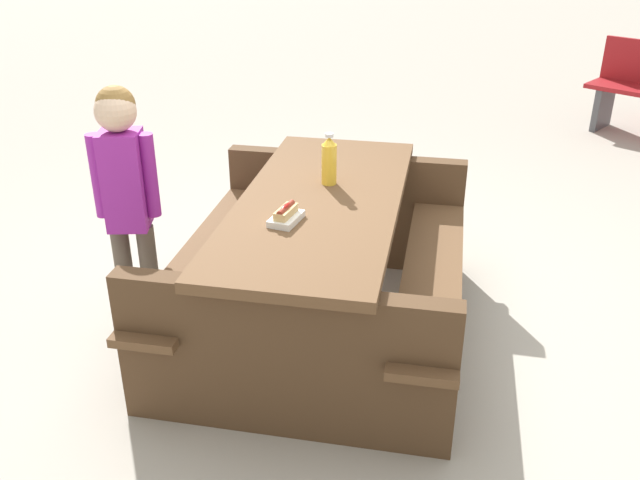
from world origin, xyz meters
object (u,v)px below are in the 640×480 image
object	(u,v)px
soda_bottle	(329,161)
hotdog_tray	(286,215)
child_in_coat	(125,181)
picnic_table	(320,254)

from	to	relation	value
soda_bottle	hotdog_tray	distance (m)	0.51
hotdog_tray	child_in_coat	world-z (taller)	child_in_coat
picnic_table	child_in_coat	distance (m)	1.01
picnic_table	soda_bottle	size ratio (longest dim) A/B	7.18
soda_bottle	hotdog_tray	size ratio (longest dim) A/B	1.30
picnic_table	child_in_coat	xyz separation A→B (m)	(0.08, -0.94, 0.37)
soda_bottle	picnic_table	bearing A→B (deg)	-5.92
hotdog_tray	child_in_coat	distance (m)	0.85
soda_bottle	hotdog_tray	xyz separation A→B (m)	(0.48, -0.13, -0.09)
hotdog_tray	child_in_coat	xyz separation A→B (m)	(-0.21, -0.82, 0.04)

